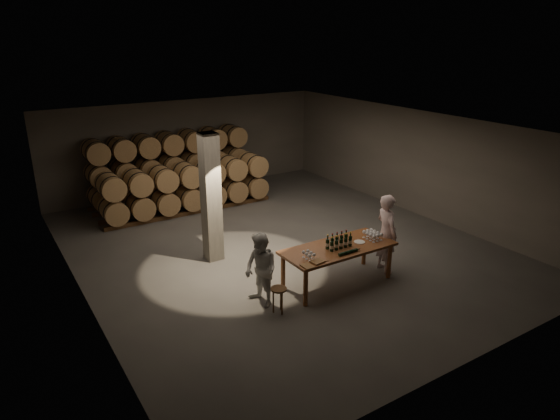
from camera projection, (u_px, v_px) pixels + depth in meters
room at (211, 198)px, 12.06m from camera, size 12.00×12.00×12.00m
tasting_table at (338, 251)px, 11.10m from camera, size 2.60×1.10×0.90m
barrel_stack_back at (171, 165)px, 16.60m from camera, size 5.48×0.95×2.31m
barrel_stack_front at (188, 186)px, 15.61m from camera, size 5.48×0.95×1.57m
bottle_cluster at (339, 242)px, 11.00m from camera, size 0.60×0.23×0.34m
lying_bottles at (348, 252)px, 10.72m from camera, size 0.58×0.07×0.07m
glass_cluster_left at (309, 254)px, 10.46m from camera, size 0.19×0.30×0.16m
glass_cluster_right at (373, 234)px, 11.45m from camera, size 0.31×0.42×0.18m
plate at (359, 242)px, 11.30m from camera, size 0.25×0.25×0.01m
notebook_near at (317, 262)px, 10.32m from camera, size 0.30×0.25×0.03m
notebook_corner at (307, 266)px, 10.13m from camera, size 0.21×0.27×0.02m
pen at (325, 261)px, 10.36m from camera, size 0.15×0.06×0.01m
stool at (279, 293)px, 10.04m from camera, size 0.33×0.33×0.55m
person_man at (386, 233)px, 11.67m from camera, size 0.58×0.77×1.90m
person_woman at (261, 270)px, 10.24m from camera, size 0.70×0.84×1.58m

